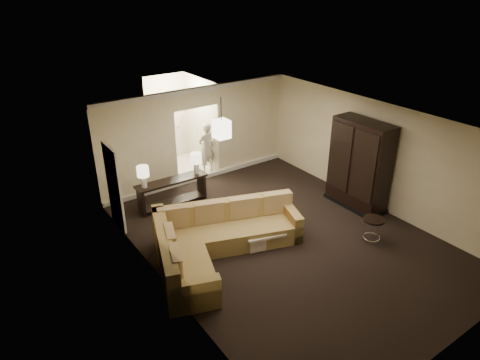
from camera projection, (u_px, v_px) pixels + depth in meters
ground at (285, 239)px, 10.01m from camera, size 8.00×8.00×0.00m
wall_back at (198, 135)px, 12.35m from camera, size 6.00×0.04×2.80m
wall_front at (462, 283)px, 6.45m from camera, size 6.00×0.04×2.80m
wall_left at (164, 228)px, 7.86m from camera, size 0.04×8.00×2.80m
wall_right at (377, 156)px, 10.95m from camera, size 0.04×8.00×2.80m
ceiling at (291, 125)px, 8.79m from camera, size 6.00×8.00×0.02m
crown_molding at (196, 90)px, 11.73m from camera, size 6.00×0.10×0.12m
baseboard at (200, 177)px, 12.90m from camera, size 6.00×0.10×0.12m
side_door at (114, 188)px, 10.09m from camera, size 0.05×0.90×2.10m
foyer at (176, 126)px, 13.38m from camera, size 1.44×2.02×2.80m
sectional_sofa at (215, 240)px, 9.27m from camera, size 3.90×2.79×0.98m
coffee_table at (261, 234)px, 9.87m from camera, size 1.10×1.10×0.37m
console_table at (172, 190)px, 11.29m from camera, size 1.95×0.47×0.75m
armoire at (359, 167)px, 11.00m from camera, size 0.70×1.63×2.35m
drink_table at (373, 225)px, 9.75m from camera, size 0.48×0.48×0.60m
table_lamp_left at (143, 173)px, 10.61m from camera, size 0.30×0.30×0.57m
table_lamp_right at (196, 160)px, 11.37m from camera, size 0.30×0.30×0.57m
pendant_light at (221, 129)px, 11.15m from camera, size 0.38×0.38×1.09m
person at (206, 145)px, 13.03m from camera, size 0.71×0.53×1.78m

